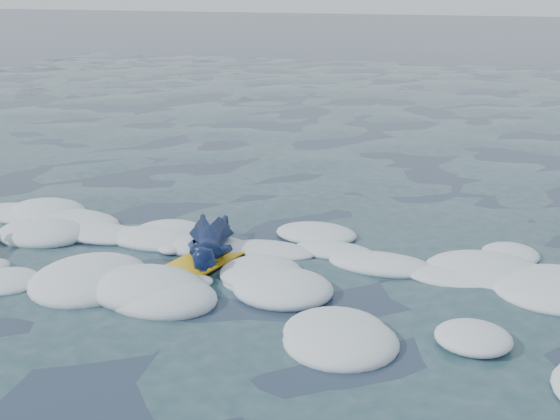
% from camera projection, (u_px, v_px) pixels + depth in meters
% --- Properties ---
extents(ground, '(120.00, 120.00, 0.00)m').
position_uv_depth(ground, '(253.00, 312.00, 6.53)').
color(ground, '#152334').
rests_on(ground, ground).
extents(foam_band, '(12.00, 3.10, 0.30)m').
position_uv_depth(foam_band, '(286.00, 270.00, 7.46)').
color(foam_band, white).
rests_on(foam_band, ground).
extents(prone_woman_unit, '(0.96, 1.55, 0.37)m').
position_uv_depth(prone_woman_unit, '(209.00, 243.00, 7.68)').
color(prone_woman_unit, black).
rests_on(prone_woman_unit, ground).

